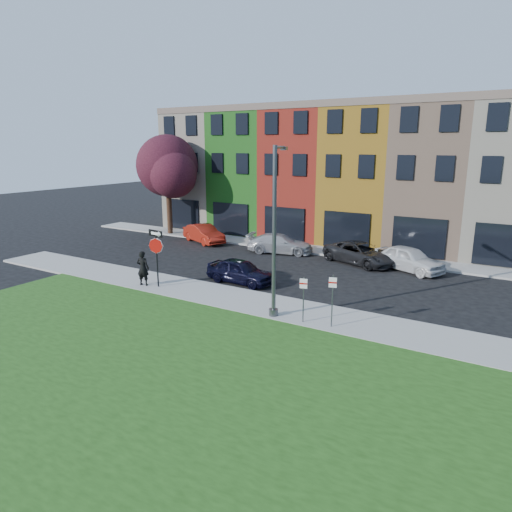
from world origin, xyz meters
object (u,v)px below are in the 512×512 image
Objects in this scene: stop_sign at (156,247)px; street_lamp at (275,232)px; sedan_near at (240,271)px; man at (143,268)px.

stop_sign is 7.38m from street_lamp.
stop_sign is at bearing 159.93° from street_lamp.
stop_sign reaches higher than sedan_near.
man is 8.51m from street_lamp.
stop_sign is 1.62× the size of man.
man is at bearing -158.30° from stop_sign.
stop_sign is at bearing 138.08° from sedan_near.
man is 5.24m from sedan_near.
man is at bearing 133.12° from sedan_near.
stop_sign is at bearing 177.72° from man.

